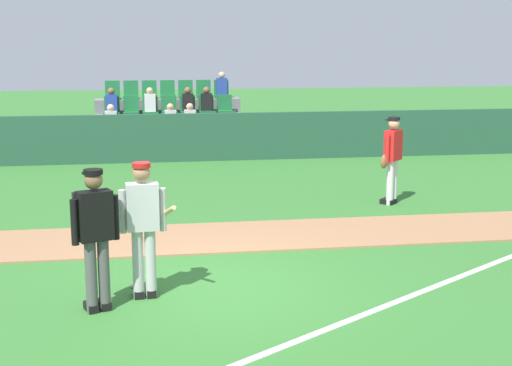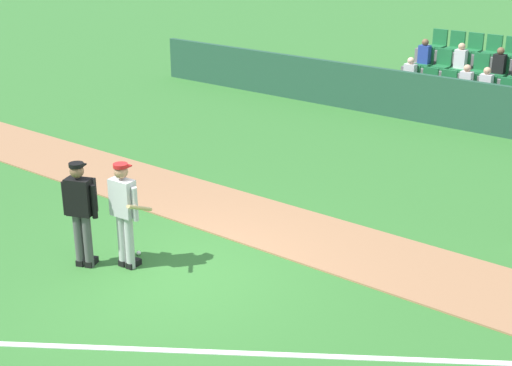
# 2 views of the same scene
# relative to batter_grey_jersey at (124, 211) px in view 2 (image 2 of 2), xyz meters

# --- Properties ---
(ground_plane) EXTENTS (80.00, 80.00, 0.00)m
(ground_plane) POSITION_rel_batter_grey_jersey_xyz_m (0.81, 0.28, -0.97)
(ground_plane) COLOR #33702D
(infield_dirt_path) EXTENTS (28.00, 1.88, 0.03)m
(infield_dirt_path) POSITION_rel_batter_grey_jersey_xyz_m (0.81, 2.70, -0.95)
(infield_dirt_path) COLOR #9E704C
(infield_dirt_path) RESTS_ON ground
(foul_line_chalk) EXTENTS (10.03, 6.75, 0.01)m
(foul_line_chalk) POSITION_rel_batter_grey_jersey_xyz_m (3.81, -0.22, -0.96)
(foul_line_chalk) COLOR white
(foul_line_chalk) RESTS_ON ground
(dugout_fence) EXTENTS (20.00, 0.16, 1.30)m
(dugout_fence) POSITION_rel_batter_grey_jersey_xyz_m (0.81, 10.64, -0.32)
(dugout_fence) COLOR #234C38
(dugout_fence) RESTS_ON ground
(stadium_bleachers) EXTENTS (4.45, 2.95, 2.30)m
(stadium_bleachers) POSITION_rel_batter_grey_jersey_xyz_m (0.81, 12.51, -0.34)
(stadium_bleachers) COLOR slate
(stadium_bleachers) RESTS_ON ground
(batter_grey_jersey) EXTENTS (0.71, 0.76, 1.76)m
(batter_grey_jersey) POSITION_rel_batter_grey_jersey_xyz_m (0.00, 0.00, 0.00)
(batter_grey_jersey) COLOR #B2B2B2
(batter_grey_jersey) RESTS_ON ground
(umpire_home_plate) EXTENTS (0.55, 0.42, 1.76)m
(umpire_home_plate) POSITION_rel_batter_grey_jersey_xyz_m (-0.58, -0.38, 0.03)
(umpire_home_plate) COLOR #4C4C4C
(umpire_home_plate) RESTS_ON ground
(baseball) EXTENTS (0.07, 0.07, 0.07)m
(baseball) POSITION_rel_batter_grey_jersey_xyz_m (-0.17, 0.39, -0.93)
(baseball) COLOR white
(baseball) RESTS_ON ground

